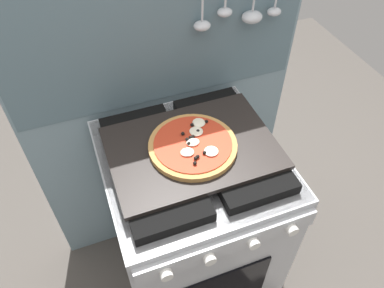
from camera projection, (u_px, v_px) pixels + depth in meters
ground_plane at (192, 270)px, 1.88m from camera, size 4.00×4.00×0.00m
kitchen_backsplash at (164, 111)px, 1.52m from camera, size 1.10×0.09×1.55m
stove at (192, 223)px, 1.55m from camera, size 0.60×0.64×0.90m
baking_tray at (192, 148)px, 1.22m from camera, size 0.54×0.38×0.02m
pizza_left at (193, 145)px, 1.20m from camera, size 0.29×0.29×0.03m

